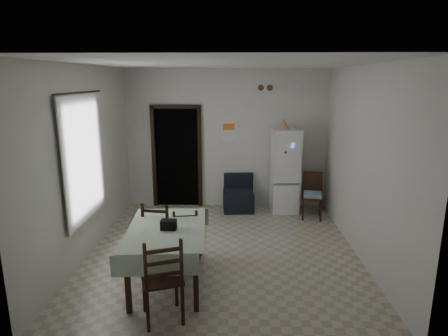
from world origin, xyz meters
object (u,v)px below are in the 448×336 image
Objects in this scene: corner_chair at (312,196)px; dining_table at (168,256)px; fridge at (285,171)px; navy_seat at (238,193)px; dining_chair_near_head at (162,277)px; dining_chair_far_right at (186,235)px; dining_chair_far_left at (160,232)px.

dining_table is at bearing -124.32° from corner_chair.
navy_seat is at bearing 176.37° from fridge.
dining_chair_near_head reaches higher than corner_chair.
corner_chair is 2.95m from dining_chair_far_right.
fridge is at bearing 52.30° from dining_table.
dining_chair_far_right is at bearing 70.28° from dining_table.
fridge is 0.76m from corner_chair.
dining_chair_far_left is at bearing -133.96° from corner_chair.
dining_chair_near_head is at bearing 109.23° from dining_chair_far_left.
dining_chair_near_head is at bearing -120.18° from fridge.
corner_chair reaches higher than dining_chair_far_right.
dining_table is (-1.92, -2.91, -0.47)m from fridge.
navy_seat is 3.79m from dining_chair_near_head.
fridge is 2.93m from dining_chair_far_right.
dining_table is 0.61m from dining_chair_far_left.
dining_table is at bearing 66.03° from dining_chair_far_right.
dining_table is at bearing -127.05° from fridge.
corner_chair is at bearing -19.35° from navy_seat.
fridge is at bearing -125.29° from dining_chair_far_left.
dining_chair_near_head is (0.29, -1.34, 0.03)m from dining_chair_far_left.
dining_table is at bearing -112.17° from navy_seat.
dining_chair_far_left is (-1.18, -2.34, 0.11)m from navy_seat.
dining_chair_far_left reaches higher than corner_chair.
dining_table is 0.79m from dining_chair_near_head.
navy_seat is 1.51m from corner_chair.
dining_chair_far_right is (-1.75, -2.31, -0.43)m from fridge.
corner_chair is at bearing -144.66° from dining_chair_near_head.
dining_chair_far_right reaches higher than navy_seat.
dining_chair_far_left is 0.94× the size of dining_chair_near_head.
corner_chair is (1.45, -0.41, 0.08)m from navy_seat.
dining_chair_far_right is at bearing -130.81° from fridge.
navy_seat is at bearing -117.75° from dining_chair_far_right.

